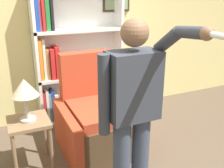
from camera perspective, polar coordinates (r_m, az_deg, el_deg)
name	(u,v)px	position (r m, az deg, el deg)	size (l,w,h in m)	color
wall_back	(75,22)	(3.88, -8.17, 13.11)	(8.00, 0.11, 2.80)	#DBCC84
bookcase	(70,56)	(3.77, -9.09, 6.07)	(1.26, 0.28, 1.97)	white
armchair	(96,120)	(3.19, -3.48, -7.90)	(0.85, 0.93, 1.13)	#4C3823
person_standing	(133,109)	(2.10, 4.59, -5.39)	(0.55, 0.78, 1.65)	#384256
side_table	(29,129)	(2.90, -17.55, -9.38)	(0.41, 0.41, 0.57)	#846647
table_lamp	(25,90)	(2.72, -18.48, -1.19)	(0.27, 0.27, 0.45)	#B7B2A8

